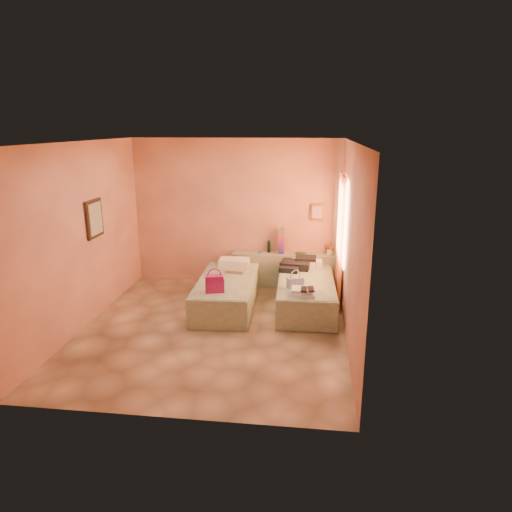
{
  "coord_description": "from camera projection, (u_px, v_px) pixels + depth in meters",
  "views": [
    {
      "loc": [
        1.43,
        -6.33,
        3.02
      ],
      "look_at": [
        0.56,
        0.85,
        0.94
      ],
      "focal_mm": 32.0,
      "sensor_mm": 36.0,
      "label": 1
    }
  ],
  "objects": [
    {
      "name": "ground",
      "position": [
        214.0,
        328.0,
        7.04
      ],
      "size": [
        4.5,
        4.5,
        0.0
      ],
      "primitive_type": "plane",
      "color": "tan",
      "rests_on": "ground"
    },
    {
      "name": "headboard_ledge",
      "position": [
        285.0,
        270.0,
        8.84
      ],
      "size": [
        2.05,
        0.3,
        0.65
      ],
      "primitive_type": "cube",
      "color": "gray",
      "rests_on": "ground"
    },
    {
      "name": "clothes_pile",
      "position": [
        298.0,
        264.0,
        8.32
      ],
      "size": [
        0.62,
        0.62,
        0.17
      ],
      "primitive_type": "cube",
      "rotation": [
        0.0,
        0.0,
        -0.1
      ],
      "color": "black",
      "rests_on": "bed_right"
    },
    {
      "name": "rainbow_box",
      "position": [
        281.0,
        241.0,
        8.71
      ],
      "size": [
        0.12,
        0.12,
        0.49
      ],
      "primitive_type": "cube",
      "rotation": [
        0.0,
        0.0,
        0.06
      ],
      "color": "#B61662",
      "rests_on": "headboard_ledge"
    },
    {
      "name": "flower_vase",
      "position": [
        330.0,
        248.0,
        8.68
      ],
      "size": [
        0.24,
        0.24,
        0.24
      ],
      "primitive_type": "cube",
      "rotation": [
        0.0,
        0.0,
        0.37
      ],
      "color": "white",
      "rests_on": "headboard_ledge"
    },
    {
      "name": "green_book",
      "position": [
        301.0,
        253.0,
        8.71
      ],
      "size": [
        0.2,
        0.18,
        0.03
      ],
      "primitive_type": "cube",
      "rotation": [
        0.0,
        0.0,
        -0.36
      ],
      "color": "#274A32",
      "rests_on": "headboard_ledge"
    },
    {
      "name": "towel_stack",
      "position": [
        304.0,
        292.0,
        7.03
      ],
      "size": [
        0.36,
        0.31,
        0.1
      ],
      "primitive_type": "cube",
      "rotation": [
        0.0,
        0.0,
        -0.03
      ],
      "color": "white",
      "rests_on": "bed_right"
    },
    {
      "name": "room_walls",
      "position": [
        231.0,
        208.0,
        7.06
      ],
      "size": [
        4.02,
        4.51,
        2.81
      ],
      "color": "#F8AA84",
      "rests_on": "ground"
    },
    {
      "name": "bed_right",
      "position": [
        306.0,
        293.0,
        7.81
      ],
      "size": [
        0.96,
        2.03,
        0.5
      ],
      "primitive_type": "cube",
      "rotation": [
        0.0,
        0.0,
        0.03
      ],
      "color": "#A7BC97",
      "rests_on": "ground"
    },
    {
      "name": "khaki_garment",
      "position": [
        236.0,
        270.0,
        8.14
      ],
      "size": [
        0.34,
        0.29,
        0.05
      ],
      "primitive_type": "cube",
      "rotation": [
        0.0,
        0.0,
        -0.12
      ],
      "color": "tan",
      "rests_on": "bed_left"
    },
    {
      "name": "water_bottle",
      "position": [
        269.0,
        247.0,
        8.81
      ],
      "size": [
        0.06,
        0.06,
        0.23
      ],
      "primitive_type": "cylinder",
      "rotation": [
        0.0,
        0.0,
        -0.01
      ],
      "color": "#123421",
      "rests_on": "headboard_ledge"
    },
    {
      "name": "sandal_pair",
      "position": [
        308.0,
        289.0,
        6.96
      ],
      "size": [
        0.18,
        0.24,
        0.02
      ],
      "primitive_type": "cube",
      "rotation": [
        0.0,
        0.0,
        0.0
      ],
      "color": "black",
      "rests_on": "towel_stack"
    },
    {
      "name": "small_dish",
      "position": [
        260.0,
        252.0,
        8.79
      ],
      "size": [
        0.14,
        0.14,
        0.03
      ],
      "primitive_type": "cylinder",
      "rotation": [
        0.0,
        0.0,
        -0.31
      ],
      "color": "#4A8865",
      "rests_on": "headboard_ledge"
    },
    {
      "name": "bed_left",
      "position": [
        227.0,
        292.0,
        7.85
      ],
      "size": [
        0.96,
        2.03,
        0.5
      ],
      "primitive_type": "cube",
      "rotation": [
        0.0,
        0.0,
        0.03
      ],
      "color": "#A7BC97",
      "rests_on": "ground"
    },
    {
      "name": "blue_handbag",
      "position": [
        295.0,
        283.0,
        7.33
      ],
      "size": [
        0.29,
        0.2,
        0.17
      ],
      "primitive_type": "cube",
      "rotation": [
        0.0,
        0.0,
        0.37
      ],
      "color": "#41629D",
      "rests_on": "bed_right"
    },
    {
      "name": "magenta_handbag",
      "position": [
        215.0,
        283.0,
        7.14
      ],
      "size": [
        0.33,
        0.24,
        0.27
      ],
      "primitive_type": "cube",
      "rotation": [
        0.0,
        0.0,
        0.27
      ],
      "color": "#B61662",
      "rests_on": "bed_left"
    }
  ]
}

